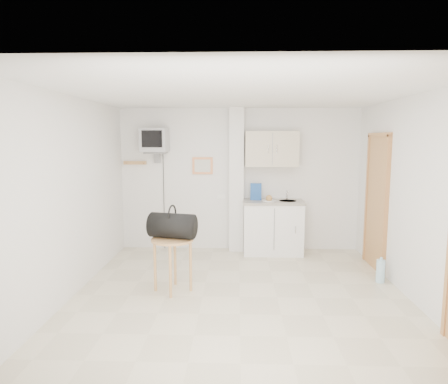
{
  "coord_description": "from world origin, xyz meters",
  "views": [
    {
      "loc": [
        -0.04,
        -4.79,
        1.97
      ],
      "look_at": [
        -0.22,
        0.6,
        1.25
      ],
      "focal_mm": 32.0,
      "sensor_mm": 36.0,
      "label": 1
    }
  ],
  "objects_px": {
    "duffel_bag": "(172,225)",
    "water_bottle": "(381,271)",
    "crt_television": "(155,141)",
    "round_table": "(172,247)"
  },
  "relations": [
    {
      "from": "duffel_bag",
      "to": "water_bottle",
      "type": "distance_m",
      "value": 2.93
    },
    {
      "from": "crt_television",
      "to": "duffel_bag",
      "type": "bearing_deg",
      "value": -72.23
    },
    {
      "from": "crt_television",
      "to": "round_table",
      "type": "height_order",
      "value": "crt_television"
    },
    {
      "from": "round_table",
      "to": "water_bottle",
      "type": "height_order",
      "value": "round_table"
    },
    {
      "from": "round_table",
      "to": "duffel_bag",
      "type": "xyz_separation_m",
      "value": [
        -0.0,
        0.04,
        0.28
      ]
    },
    {
      "from": "duffel_bag",
      "to": "water_bottle",
      "type": "bearing_deg",
      "value": 21.65
    },
    {
      "from": "crt_television",
      "to": "round_table",
      "type": "xyz_separation_m",
      "value": [
        0.58,
        -1.85,
        -1.35
      ]
    },
    {
      "from": "crt_television",
      "to": "duffel_bag",
      "type": "xyz_separation_m",
      "value": [
        0.58,
        -1.81,
        -1.07
      ]
    },
    {
      "from": "duffel_bag",
      "to": "round_table",
      "type": "bearing_deg",
      "value": -72.22
    },
    {
      "from": "crt_television",
      "to": "water_bottle",
      "type": "distance_m",
      "value": 4.09
    }
  ]
}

